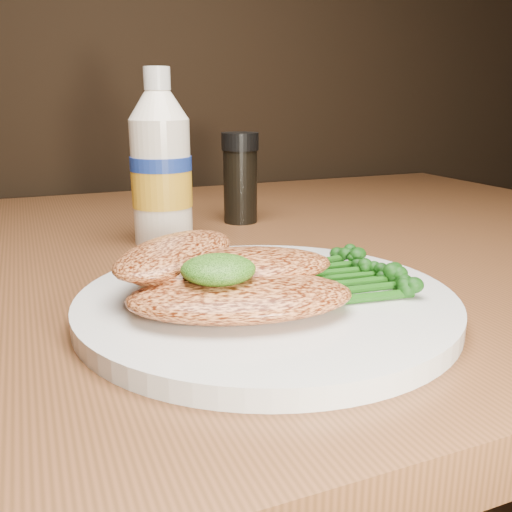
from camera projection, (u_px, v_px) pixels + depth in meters
name	position (u px, v px, depth m)	size (l,w,h in m)	color
plate	(267.00, 303.00, 0.42)	(0.28, 0.28, 0.01)	silver
chicken_front	(240.00, 297.00, 0.38)	(0.15, 0.08, 0.02)	#DB7F45
chicken_mid	(230.00, 267.00, 0.41)	(0.16, 0.08, 0.02)	#DB7F45
chicken_back	(176.00, 253.00, 0.43)	(0.14, 0.07, 0.02)	#DB7F45
pesto_front	(218.00, 269.00, 0.37)	(0.05, 0.05, 0.02)	black
broccolini_bundle	(322.00, 271.00, 0.44)	(0.14, 0.11, 0.02)	#194F11
mayo_bottle	(161.00, 158.00, 0.60)	(0.07, 0.07, 0.19)	white
pepper_grinder	(240.00, 178.00, 0.71)	(0.05, 0.05, 0.11)	black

